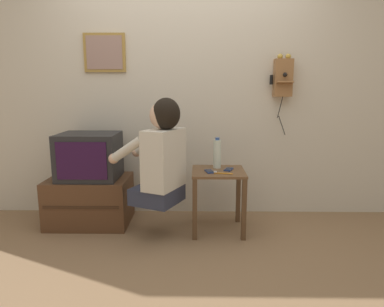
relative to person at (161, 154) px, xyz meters
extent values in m
plane|color=#846647|center=(0.17, -0.33, -0.74)|extent=(14.00, 14.00, 0.00)
cube|color=beige|center=(0.17, 0.67, 0.53)|extent=(6.80, 0.05, 2.55)
cube|color=brown|center=(0.49, 0.15, -0.19)|extent=(0.47, 0.46, 0.02)
cube|color=#523822|center=(0.28, -0.05, -0.47)|extent=(0.04, 0.04, 0.54)
cube|color=#523822|center=(0.70, -0.05, -0.47)|extent=(0.04, 0.04, 0.54)
cube|color=#523822|center=(0.28, 0.36, -0.47)|extent=(0.04, 0.04, 0.54)
cube|color=#523822|center=(0.70, 0.36, -0.47)|extent=(0.04, 0.04, 0.54)
cube|color=#2D3347|center=(-0.04, 0.02, -0.36)|extent=(0.48, 0.49, 0.14)
cube|color=beige|center=(0.02, -0.01, -0.04)|extent=(0.36, 0.45, 0.50)
sphere|color=#DBAD8E|center=(0.02, -0.01, 0.32)|extent=(0.23, 0.23, 0.23)
ellipsoid|color=black|center=(0.05, -0.02, 0.34)|extent=(0.31, 0.31, 0.26)
cylinder|color=beige|center=(-0.27, -0.06, 0.04)|extent=(0.32, 0.20, 0.24)
cylinder|color=beige|center=(-0.13, 0.25, 0.04)|extent=(0.32, 0.20, 0.24)
sphere|color=#DBAD8E|center=(-0.40, 0.00, -0.04)|extent=(0.09, 0.09, 0.09)
sphere|color=#DBAD8E|center=(-0.26, 0.31, -0.04)|extent=(0.09, 0.09, 0.09)
cube|color=#51331E|center=(-0.72, 0.31, -0.52)|extent=(0.75, 0.52, 0.45)
cube|color=#392315|center=(-0.72, 0.04, -0.49)|extent=(0.68, 0.01, 0.02)
cube|color=#232326|center=(-0.70, 0.30, -0.08)|extent=(0.54, 0.45, 0.43)
cube|color=#280F33|center=(-0.70, 0.07, -0.08)|extent=(0.44, 0.01, 0.33)
cube|color=olive|center=(1.13, 0.59, 0.64)|extent=(0.17, 0.11, 0.36)
cube|color=olive|center=(1.13, 0.50, 0.60)|extent=(0.15, 0.07, 0.03)
sphere|color=#B79338|center=(1.09, 0.58, 0.84)|extent=(0.05, 0.05, 0.05)
sphere|color=#B79338|center=(1.17, 0.58, 0.84)|extent=(0.05, 0.05, 0.05)
cone|color=black|center=(1.13, 0.48, 0.67)|extent=(0.04, 0.05, 0.04)
cylinder|color=black|center=(1.02, 0.59, 0.62)|extent=(0.03, 0.03, 0.09)
cylinder|color=black|center=(1.12, 0.57, 0.36)|extent=(0.04, 0.04, 0.22)
cylinder|color=black|center=(1.14, 0.58, 0.18)|extent=(0.07, 0.06, 0.19)
cube|color=olive|center=(-0.60, 0.63, 0.89)|extent=(0.41, 0.02, 0.37)
cube|color=gray|center=(-0.60, 0.62, 0.89)|extent=(0.35, 0.01, 0.32)
cube|color=navy|center=(0.41, 0.10, -0.17)|extent=(0.08, 0.13, 0.01)
cube|color=black|center=(0.41, 0.10, -0.17)|extent=(0.07, 0.11, 0.00)
cube|color=navy|center=(0.59, 0.18, -0.17)|extent=(0.10, 0.14, 0.01)
cube|color=black|center=(0.59, 0.18, -0.17)|extent=(0.08, 0.11, 0.00)
cylinder|color=silver|center=(0.49, 0.26, -0.05)|extent=(0.07, 0.07, 0.26)
cylinder|color=#2D4C8C|center=(0.49, 0.26, 0.09)|extent=(0.04, 0.04, 0.02)
cylinder|color=orange|center=(0.53, 0.03, -0.17)|extent=(0.16, 0.04, 0.01)
cube|color=white|center=(0.46, 0.04, -0.16)|extent=(0.03, 0.02, 0.01)
camera|label=1|loc=(0.30, -2.82, 0.53)|focal=32.00mm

